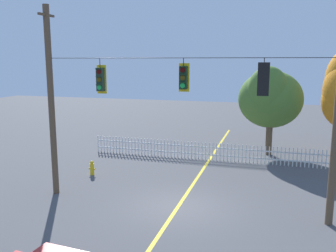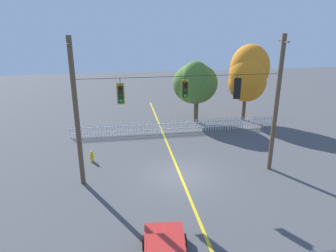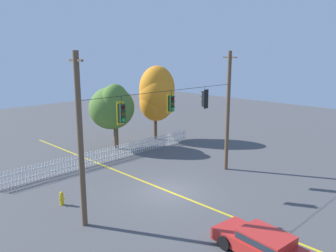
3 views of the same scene
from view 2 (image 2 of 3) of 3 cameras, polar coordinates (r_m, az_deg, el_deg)
name	(u,v)px [view 2 (image 2 of 3)]	position (r m, az deg, el deg)	size (l,w,h in m)	color
ground	(180,175)	(19.73, 2.29, -9.06)	(80.00, 80.00, 0.00)	#4C4C4F
lane_centerline_stripe	(180,175)	(19.73, 2.29, -9.05)	(0.16, 36.00, 0.01)	gold
signal_support_span	(181,109)	(18.08, 2.47, 3.16)	(12.17, 1.10, 8.55)	brown
traffic_signal_westbound_side	(121,94)	(17.48, -8.72, 5.84)	(0.43, 0.38, 1.52)	black
traffic_signal_southbound_primary	(185,90)	(17.85, 3.13, 6.71)	(0.43, 0.38, 1.35)	black
traffic_signal_eastbound_side	(237,88)	(18.73, 12.52, 6.84)	(0.43, 0.38, 1.41)	black
white_picket_fence	(176,126)	(26.63, 1.43, -0.04)	(17.64, 0.06, 1.12)	white
autumn_maple_near_fence	(195,83)	(28.81, 5.06, 7.93)	(4.18, 3.65, 5.81)	brown
autumn_maple_mid	(248,75)	(29.88, 14.58, 9.13)	(3.83, 3.40, 7.19)	brown
fire_hydrant	(92,156)	(21.97, -13.85, -5.44)	(0.38, 0.22, 0.79)	gold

